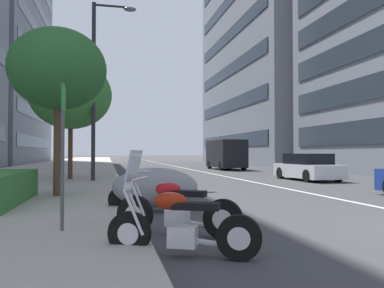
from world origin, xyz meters
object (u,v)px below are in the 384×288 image
object	(u,v)px
street_lamp_with_banners	(100,74)
motorcycle_nearest_camera	(176,211)
street_tree_far_plaza	(58,70)
street_tree_mid_sidewalk	(71,95)
car_approaching_light	(308,168)
motorcycle_by_sign_pole	(180,226)
delivery_van_ahead	(226,154)
motorcycle_far_end_row	(154,188)
parking_sign_by_curb	(63,141)

from	to	relation	value
street_lamp_with_banners	motorcycle_nearest_camera	bearing A→B (deg)	-172.62
street_tree_far_plaza	street_lamp_with_banners	bearing A→B (deg)	-9.71
motorcycle_nearest_camera	street_tree_mid_sidewalk	distance (m)	13.94
car_approaching_light	street_tree_mid_sidewalk	distance (m)	12.51
motorcycle_by_sign_pole	street_tree_far_plaza	world-z (taller)	street_tree_far_plaza
car_approaching_light	delivery_van_ahead	size ratio (longest dim) A/B	0.80
motorcycle_by_sign_pole	delivery_van_ahead	size ratio (longest dim) A/B	0.38
motorcycle_by_sign_pole	motorcycle_far_end_row	xyz separation A→B (m)	(4.09, -0.14, 0.15)
motorcycle_nearest_camera	street_lamp_with_banners	world-z (taller)	street_lamp_with_banners
motorcycle_by_sign_pole	street_tree_far_plaza	distance (m)	7.97
motorcycle_by_sign_pole	street_tree_mid_sidewalk	size ratio (longest dim) A/B	0.35
motorcycle_nearest_camera	parking_sign_by_curb	size ratio (longest dim) A/B	0.83
motorcycle_far_end_row	car_approaching_light	distance (m)	12.75
motorcycle_nearest_camera	parking_sign_by_curb	world-z (taller)	parking_sign_by_curb
street_lamp_with_banners	street_tree_far_plaza	xyz separation A→B (m)	(-6.27, 1.07, -1.18)
motorcycle_by_sign_pole	street_tree_far_plaza	bearing A→B (deg)	-47.21
motorcycle_far_end_row	parking_sign_by_curb	world-z (taller)	parking_sign_by_curb
motorcycle_nearest_camera	delivery_van_ahead	size ratio (longest dim) A/B	0.38
street_lamp_with_banners	street_tree_far_plaza	distance (m)	6.47
motorcycle_by_sign_pole	car_approaching_light	xyz separation A→B (m)	(13.08, -9.18, 0.22)
motorcycle_far_end_row	parking_sign_by_curb	distance (m)	3.37
parking_sign_by_curb	motorcycle_far_end_row	bearing A→B (deg)	-34.45
motorcycle_far_end_row	street_lamp_with_banners	world-z (taller)	street_lamp_with_banners
street_tree_far_plaza	street_tree_mid_sidewalk	xyz separation A→B (m)	(7.64, 0.32, 0.37)
motorcycle_far_end_row	street_tree_far_plaza	distance (m)	4.96
car_approaching_light	motorcycle_by_sign_pole	bearing A→B (deg)	142.73
street_tree_mid_sidewalk	parking_sign_by_curb	bearing A→B (deg)	-175.38
street_tree_far_plaza	street_tree_mid_sidewalk	world-z (taller)	street_tree_mid_sidewalk
delivery_van_ahead	parking_sign_by_curb	size ratio (longest dim) A/B	2.18
street_lamp_with_banners	street_tree_mid_sidewalk	world-z (taller)	street_lamp_with_banners
parking_sign_by_curb	street_tree_far_plaza	xyz separation A→B (m)	(5.33, 0.73, 2.27)
motorcycle_far_end_row	car_approaching_light	size ratio (longest dim) A/B	0.52
motorcycle_nearest_camera	delivery_van_ahead	xyz separation A→B (m)	(24.86, -8.67, 0.90)
motorcycle_by_sign_pole	motorcycle_nearest_camera	size ratio (longest dim) A/B	0.99
motorcycle_by_sign_pole	delivery_van_ahead	distance (m)	27.67
motorcycle_nearest_camera	street_lamp_with_banners	xyz separation A→B (m)	(11.71, 1.52, 4.64)
delivery_van_ahead	street_lamp_with_banners	bearing A→B (deg)	142.03
parking_sign_by_curb	street_lamp_with_banners	distance (m)	12.10
motorcycle_nearest_camera	delivery_van_ahead	world-z (taller)	delivery_van_ahead
motorcycle_far_end_row	street_tree_mid_sidewalk	size ratio (longest dim) A/B	0.38
street_lamp_with_banners	parking_sign_by_curb	bearing A→B (deg)	178.29
motorcycle_nearest_camera	street_tree_mid_sidewalk	size ratio (longest dim) A/B	0.35
delivery_van_ahead	street_tree_far_plaza	bearing A→B (deg)	149.68
parking_sign_by_curb	street_tree_mid_sidewalk	xyz separation A→B (m)	(12.97, 1.05, 2.64)
car_approaching_light	parking_sign_by_curb	bearing A→B (deg)	134.77
motorcycle_by_sign_pole	street_lamp_with_banners	distance (m)	13.91
motorcycle_by_sign_pole	street_tree_mid_sidewalk	bearing A→B (deg)	-56.03
street_lamp_with_banners	delivery_van_ahead	bearing A→B (deg)	-37.76
street_lamp_with_banners	street_tree_mid_sidewalk	xyz separation A→B (m)	(1.38, 1.39, -0.82)
parking_sign_by_curb	street_tree_mid_sidewalk	bearing A→B (deg)	4.62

